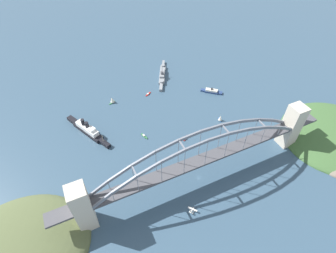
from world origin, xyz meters
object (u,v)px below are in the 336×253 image
at_px(small_boat_2, 148,94).
at_px(harbor_arch_bridge, 201,160).
at_px(seaplane_taxiing_near_bridge, 192,210).
at_px(small_boat_4, 186,138).
at_px(ocean_liner, 87,130).
at_px(small_boat_1, 112,100).
at_px(naval_cruiser, 162,75).
at_px(harbor_ferry_steamer, 212,91).
at_px(channel_marker_buoy, 165,169).
at_px(small_boat_0, 220,118).
at_px(small_boat_3, 144,136).

bearing_deg(small_boat_2, harbor_arch_bridge, -91.98).
xyz_separation_m(seaplane_taxiing_near_bridge, small_boat_4, (40.33, 90.38, -1.05)).
relative_size(ocean_liner, small_boat_4, 8.65).
bearing_deg(small_boat_1, naval_cruiser, 18.13).
height_order(ocean_liner, harbor_ferry_steamer, ocean_liner).
relative_size(naval_cruiser, small_boat_1, 7.29).
distance_m(harbor_ferry_steamer, small_boat_2, 96.64).
bearing_deg(channel_marker_buoy, harbor_arch_bridge, -41.34).
relative_size(harbor_arch_bridge, seaplane_taxiing_near_bridge, 35.34).
bearing_deg(seaplane_taxiing_near_bridge, harbor_arch_bridge, 50.91).
height_order(small_boat_0, small_boat_2, small_boat_0).
xyz_separation_m(harbor_arch_bridge, small_boat_1, (-48.48, 166.85, -26.33)).
height_order(harbor_ferry_steamer, small_boat_1, small_boat_1).
relative_size(naval_cruiser, seaplane_taxiing_near_bridge, 8.83).
xyz_separation_m(ocean_liner, small_boat_0, (166.99, -53.43, -0.77)).
xyz_separation_m(naval_cruiser, small_boat_2, (-39.26, -34.78, -2.42)).
xyz_separation_m(ocean_liner, small_boat_3, (63.02, -37.24, -4.52)).
bearing_deg(harbor_ferry_steamer, seaplane_taxiing_near_bridge, -127.44).
bearing_deg(harbor_ferry_steamer, small_boat_0, -111.47).
bearing_deg(harbor_arch_bridge, small_boat_2, 88.02).
bearing_deg(small_boat_4, small_boat_2, 94.74).
bearing_deg(small_boat_0, seaplane_taxiing_near_bridge, -134.51).
height_order(small_boat_1, channel_marker_buoy, small_boat_1).
bearing_deg(small_boat_4, small_boat_3, 150.78).
distance_m(small_boat_0, small_boat_2, 115.86).
relative_size(ocean_liner, small_boat_0, 7.75).
distance_m(small_boat_1, small_boat_4, 125.44).
relative_size(small_boat_2, channel_marker_buoy, 3.87).
relative_size(harbor_arch_bridge, small_boat_0, 31.17).
bearing_deg(naval_cruiser, small_boat_1, -161.87).
bearing_deg(ocean_liner, naval_cruiser, 28.58).
relative_size(naval_cruiser, channel_marker_buoy, 28.06).
distance_m(small_boat_0, channel_marker_buoy, 109.87).
xyz_separation_m(harbor_arch_bridge, harbor_ferry_steamer, (95.11, 126.18, -28.98)).
bearing_deg(small_boat_4, ocean_liner, 149.99).
height_order(ocean_liner, small_boat_3, ocean_liner).
height_order(naval_cruiser, channel_marker_buoy, naval_cruiser).
distance_m(seaplane_taxiing_near_bridge, small_boat_4, 98.97).
height_order(harbor_arch_bridge, seaplane_taxiing_near_bridge, harbor_arch_bridge).
distance_m(harbor_arch_bridge, small_boat_2, 165.58).
bearing_deg(channel_marker_buoy, seaplane_taxiing_near_bridge, -86.88).
bearing_deg(channel_marker_buoy, small_boat_2, 75.73).
bearing_deg(naval_cruiser, channel_marker_buoy, -113.34).
bearing_deg(seaplane_taxiing_near_bridge, small_boat_3, 92.82).
xyz_separation_m(small_boat_3, channel_marker_buoy, (2.58, -58.37, 0.30)).
bearing_deg(small_boat_1, harbor_arch_bridge, -73.80).
height_order(harbor_ferry_steamer, channel_marker_buoy, harbor_ferry_steamer).
relative_size(small_boat_3, small_boat_4, 1.35).
distance_m(ocean_liner, naval_cruiser, 159.09).
relative_size(harbor_ferry_steamer, small_boat_0, 2.87).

